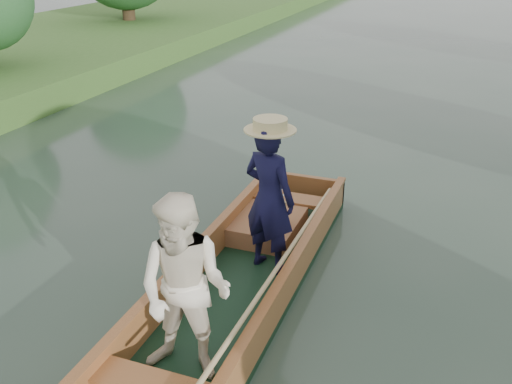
% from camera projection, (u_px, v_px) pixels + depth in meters
% --- Properties ---
extents(ground, '(120.00, 120.00, 0.00)m').
position_uv_depth(ground, '(235.00, 301.00, 5.74)').
color(ground, '#283D30').
rests_on(ground, ground).
extents(punt, '(1.15, 5.00, 1.73)m').
position_uv_depth(punt, '(232.00, 263.00, 5.36)').
color(punt, black).
rests_on(punt, ground).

